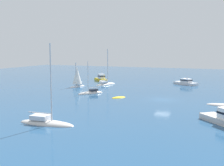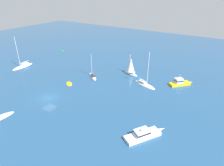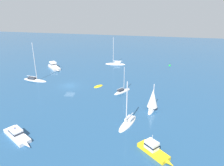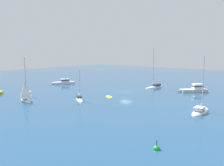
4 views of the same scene
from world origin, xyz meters
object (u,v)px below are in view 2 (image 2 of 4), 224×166
Objects in this scene: ketch at (93,76)px; sloop_1 at (145,84)px; powerboat at (180,82)px; launch at (143,134)px; channel_buoy at (62,51)px; dinghy at (69,84)px; sailboat at (23,66)px; ketch_1 at (131,67)px.

ketch is 0.75× the size of sloop_1.
launch is at bearing -136.88° from powerboat.
launch reaches higher than channel_buoy.
channel_buoy is at bearing -175.76° from sloop_1.
launch reaches higher than dinghy.
sloop_1 reaches higher than powerboat.
sailboat is 23.34m from ketch.
dinghy is at bearing 67.64° from ketch_1.
powerboat reaches higher than launch.
sloop_1 is at bearing 158.56° from ketch_1.
sailboat reaches higher than dinghy.
sloop_1 reaches higher than channel_buoy.
dinghy is (-23.59, -14.52, -0.69)m from powerboat.
powerboat is at bearing -165.04° from ketch_1.
launch is at bearing -48.03° from sloop_1.
sailboat is at bearing 149.31° from powerboat.
ketch is 10.87m from ketch_1.
ketch reaches higher than channel_buoy.
launch is 5.21× the size of channel_buoy.
powerboat is 4.07× the size of channel_buoy.
powerboat is at bearing 32.90° from launch.
sailboat is 33.12m from ketch_1.
ketch_1 is 4.40× the size of channel_buoy.
sailboat is 37.63m from sloop_1.
ketch_1 is 0.84× the size of launch.
powerboat is at bearing 51.03° from sloop_1.
ketch is at bearing 100.83° from sailboat.
launch is at bearing 75.48° from sailboat.
dinghy is (20.35, -0.99, -0.14)m from sailboat.
ketch_1 is (7.73, 7.37, 2.00)m from ketch.
channel_buoy is at bearing 126.08° from powerboat.
sloop_1 is (-7.35, -4.73, -0.51)m from powerboat.
powerboat is 0.81× the size of ketch.
powerboat reaches higher than dinghy.
sloop_1 is 1.52× the size of ketch_1.
ketch_1 is 32.85m from channel_buoy.
sailboat is 45.15m from launch.
sailboat reaches higher than ketch.
sailboat is at bearing 110.79° from launch.
channel_buoy is (-24.61, 12.74, -0.09)m from ketch.
sailboat is 1.77× the size of powerboat.
dinghy is at bearing 83.88° from sailboat.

